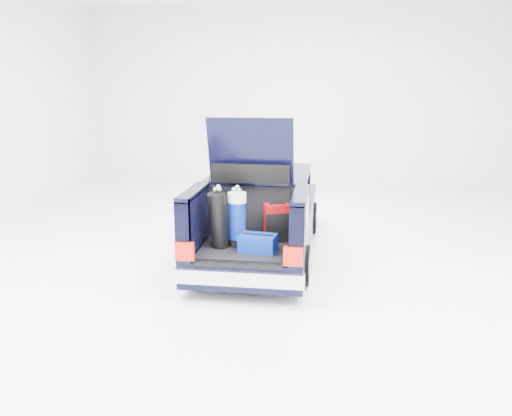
% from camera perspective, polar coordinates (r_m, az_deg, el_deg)
% --- Properties ---
extents(ground, '(14.00, 14.00, 0.00)m').
position_cam_1_polar(ground, '(9.53, 0.44, -4.87)').
color(ground, white).
rests_on(ground, ground).
extents(car, '(1.87, 4.65, 2.47)m').
position_cam_1_polar(car, '(9.44, 0.53, -0.79)').
color(car, black).
rests_on(car, ground).
extents(red_suitcase, '(0.42, 0.34, 0.61)m').
position_cam_1_polar(red_suitcase, '(8.17, 2.19, -1.56)').
color(red_suitcase, '#650305').
rests_on(red_suitcase, car).
extents(black_golf_bag, '(0.34, 0.41, 0.93)m').
position_cam_1_polar(black_golf_bag, '(7.83, -3.99, -1.29)').
color(black_golf_bag, black).
rests_on(black_golf_bag, car).
extents(blue_golf_bag, '(0.35, 0.35, 0.90)m').
position_cam_1_polar(blue_golf_bag, '(7.94, -2.00, -1.11)').
color(blue_golf_bag, black).
rests_on(blue_golf_bag, car).
extents(blue_duffel, '(0.55, 0.40, 0.27)m').
position_cam_1_polar(blue_duffel, '(7.72, 0.21, -3.72)').
color(blue_duffel, navy).
rests_on(blue_duffel, car).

